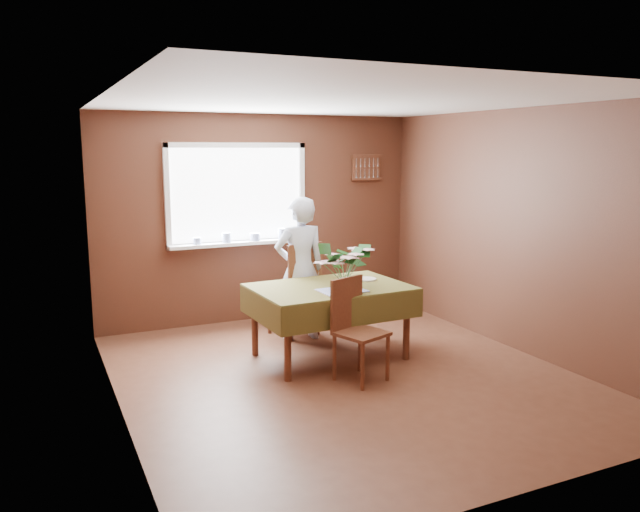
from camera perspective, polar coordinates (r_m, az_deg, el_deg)
name	(u,v)px	position (r m, az deg, el deg)	size (l,w,h in m)	color
floor	(345,376)	(5.92, 2.30, -10.90)	(4.50, 4.50, 0.00)	#4F2A1B
ceiling	(347,101)	(5.55, 2.49, 14.00)	(4.50, 4.50, 0.00)	white
wall_back	(261,218)	(7.65, -5.43, 3.44)	(4.00, 4.00, 0.00)	brown
wall_front	(526,297)	(3.79, 18.34, -3.56)	(4.00, 4.00, 0.00)	brown
wall_left	(114,260)	(5.01, -18.33, -0.37)	(4.50, 4.50, 0.00)	brown
wall_right	(518,231)	(6.76, 17.62, 2.18)	(4.50, 4.50, 0.00)	brown
window_assembly	(239,211)	(7.50, -7.43, 4.13)	(1.72, 0.20, 1.22)	white
spoon_rack	(367,167)	(8.18, 4.28, 8.08)	(0.44, 0.05, 0.33)	brown
dining_table	(330,295)	(6.24, 0.93, -3.56)	(1.56, 1.09, 0.75)	brown
chair_far	(299,286)	(6.97, -1.98, -2.75)	(0.56, 0.56, 1.07)	brown
chair_near	(355,325)	(5.72, 3.20, -6.28)	(0.51, 0.51, 0.93)	brown
seated_woman	(300,269)	(6.82, -1.85, -1.19)	(0.58, 0.38, 1.58)	white
flower_bouquet	(344,262)	(5.98, 2.25, -0.57)	(0.50, 0.50, 0.43)	white
side_plate	(366,279)	(6.53, 4.26, -2.12)	(0.21, 0.21, 0.01)	white
table_knife	(354,288)	(6.11, 3.17, -2.91)	(0.02, 0.25, 0.00)	silver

